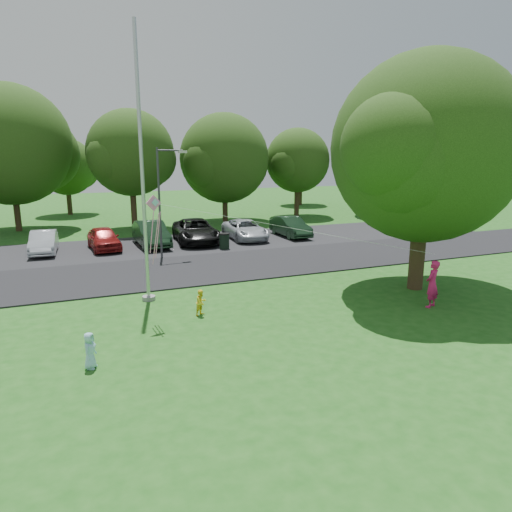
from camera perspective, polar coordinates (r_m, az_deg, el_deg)
name	(u,v)px	position (r m, az deg, el deg)	size (l,w,h in m)	color
ground	(288,333)	(14.55, 4.05, -9.52)	(120.00, 120.00, 0.00)	#1B5315
park_road	(207,268)	(22.57, -6.12, -1.47)	(60.00, 6.00, 0.06)	black
parking_strip	(178,244)	(28.73, -9.77, 1.44)	(42.00, 7.00, 0.06)	black
flagpole	(143,191)	(17.30, -13.93, 7.89)	(0.50, 0.50, 10.00)	#B7BABF
street_lamp	(163,193)	(24.73, -11.51, 7.75)	(1.64, 0.30, 5.84)	#3F3F44
trash_can	(224,241)	(26.85, -3.98, 1.82)	(0.62, 0.62, 0.98)	black
big_tree	(424,152)	(19.35, 20.31, 12.06)	(8.27, 7.37, 9.39)	#332316
tree_row	(170,152)	(37.09, -10.70, 12.69)	(64.35, 11.94, 10.88)	#332316
horizon_trees	(175,167)	(47.05, -10.08, 10.91)	(77.46, 7.20, 7.02)	#332316
parked_cars	(186,232)	(28.77, -8.70, 2.94)	(16.67, 5.43, 1.49)	#B2B7BF
woman	(432,284)	(17.77, 21.17, -3.27)	(0.64, 0.42, 1.75)	#D51C63
child_yellow	(201,302)	(15.98, -6.86, -5.78)	(0.45, 0.35, 0.92)	yellow
child_blue	(90,351)	(12.82, -20.06, -11.05)	(0.48, 0.31, 0.98)	#99D3EA
kite	(169,219)	(15.05, -10.87, 4.59)	(9.73, 2.67, 2.31)	pink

